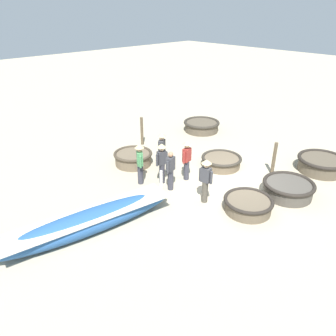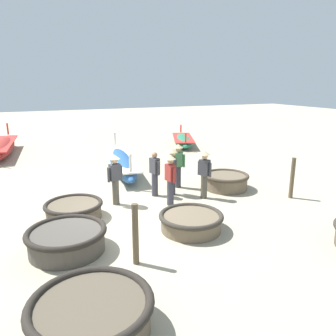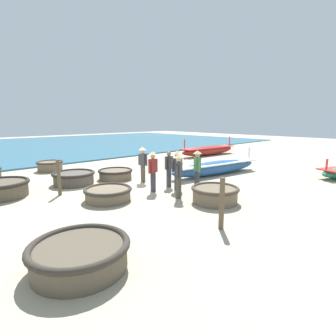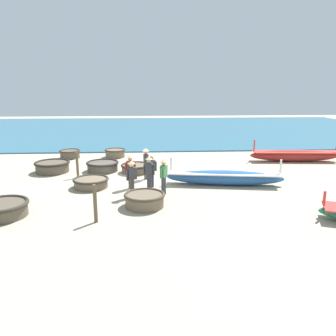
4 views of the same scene
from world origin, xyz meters
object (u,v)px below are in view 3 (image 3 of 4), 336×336
coracle_center (50,166)px  coracle_beside_post (215,194)px  coracle_tilted (1,188)px  mooring_post_inland (222,204)px  fisherman_crouching (179,173)px  fisherman_with_hat (177,168)px  fisherman_standing_right (197,167)px  long_boat_green_hull (209,150)px  mooring_post_shoreline (59,178)px  coracle_front_left (74,177)px  fisherman_hauling (153,169)px  coracle_weathered (80,254)px  long_boat_red_hull (216,167)px  fisherman_standing_left (169,168)px  coracle_far_right (115,174)px  fisherman_by_coracle (143,162)px  coracle_far_left (108,193)px

coracle_center → coracle_beside_post: (10.02, 2.17, 0.00)m
coracle_tilted → mooring_post_inland: (7.52, 3.64, 0.37)m
fisherman_crouching → fisherman_with_hat: bearing=137.5°
fisherman_standing_right → long_boat_green_hull: bearing=125.4°
fisherman_with_hat → mooring_post_shoreline: fisherman_with_hat is taller
coracle_front_left → fisherman_hauling: fisherman_hauling is taller
coracle_weathered → long_boat_red_hull: 10.06m
fisherman_standing_left → coracle_front_left: bearing=-139.5°
coracle_far_right → fisherman_by_coracle: bearing=23.4°
coracle_tilted → fisherman_crouching: (4.75, 4.82, 0.61)m
coracle_weathered → long_boat_green_hull: (-8.69, 15.24, 0.10)m
coracle_center → coracle_beside_post: bearing=12.2°
fisherman_crouching → coracle_beside_post: bearing=24.3°
coracle_beside_post → fisherman_with_hat: fisherman_with_hat is taller
coracle_center → coracle_weathered: 11.24m
fisherman_crouching → long_boat_green_hull: bearing=122.7°
fisherman_hauling → mooring_post_shoreline: size_ratio=1.19×
long_boat_green_hull → mooring_post_inland: 14.97m
coracle_front_left → mooring_post_shoreline: mooring_post_shoreline is taller
fisherman_standing_right → fisherman_by_coracle: (-2.63, -0.82, 0.00)m
long_boat_green_hull → fisherman_hauling: 11.85m
coracle_far_right → coracle_far_left: coracle_far_right is taller
coracle_far_right → coracle_front_left: 1.99m
coracle_center → long_boat_green_hull: (2.07, 12.01, 0.10)m
coracle_far_left → long_boat_green_hull: bearing=112.3°
coracle_front_left → mooring_post_shoreline: 1.80m
coracle_far_left → coracle_weathered: (3.57, -2.75, 0.05)m
fisherman_hauling → mooring_post_shoreline: fisherman_hauling is taller
long_boat_green_hull → fisherman_with_hat: (5.85, -9.64, 0.55)m
mooring_post_shoreline → coracle_weathered: bearing=-17.5°
coracle_beside_post → fisherman_by_coracle: (-4.20, 0.04, 0.65)m
fisherman_standing_right → mooring_post_shoreline: (-3.15, -4.54, -0.26)m
coracle_far_right → mooring_post_shoreline: 3.26m
coracle_far_left → long_boat_green_hull: (-5.12, 12.50, 0.15)m
long_boat_green_hull → mooring_post_inland: size_ratio=4.16×
long_boat_green_hull → coracle_tilted: bearing=-82.7°
coracle_center → long_boat_green_hull: 12.19m
coracle_front_left → long_boat_green_hull: bearing=98.8°
long_boat_green_hull → fisherman_standing_right: size_ratio=3.54×
coracle_far_left → mooring_post_inland: bearing=11.7°
coracle_center → mooring_post_inland: size_ratio=1.02×
coracle_center → coracle_front_left: bearing=-5.0°
coracle_far_right → mooring_post_inland: mooring_post_inland is taller
long_boat_red_hull → coracle_center: bearing=-139.2°
coracle_beside_post → fisherman_standing_right: bearing=151.3°
coracle_far_right → fisherman_crouching: 4.41m
long_boat_red_hull → fisherman_standing_left: fisherman_standing_left is taller
coracle_tilted → mooring_post_inland: size_ratio=1.41×
coracle_weathered → fisherman_crouching: 5.26m
coracle_center → mooring_post_shoreline: bearing=-15.9°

